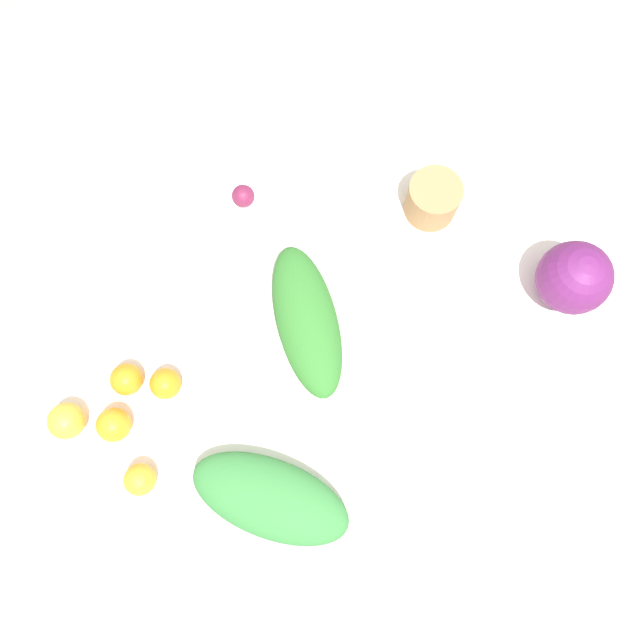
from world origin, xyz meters
TOP-DOWN VIEW (x-y plane):
  - ground_plane at (0.00, 0.00)m, footprint 8.00×8.00m
  - dining_table at (0.00, 0.00)m, footprint 1.31×1.04m
  - cabbage_purple at (0.47, -0.36)m, footprint 0.17×0.17m
  - paper_bag at (0.41, 0.01)m, footprint 0.13×0.13m
  - greens_bunch_scallion at (-0.03, 0.02)m, footprint 0.32×0.40m
  - greens_bunch_beet_tops at (-0.37, -0.21)m, footprint 0.30×0.40m
  - beet_root at (0.09, 0.36)m, footprint 0.06×0.06m
  - orange_0 at (-0.57, 0.24)m, footprint 0.08×0.08m
  - orange_1 at (-0.50, 0.15)m, footprint 0.08×0.08m
  - orange_2 at (-0.42, 0.21)m, footprint 0.07×0.07m
  - orange_3 at (-0.36, 0.14)m, footprint 0.07×0.07m
  - orange_4 at (-0.54, 0.02)m, footprint 0.07×0.07m

SIDE VIEW (x-z plane):
  - ground_plane at x=0.00m, z-range 0.00..0.00m
  - dining_table at x=0.00m, z-range 0.27..0.97m
  - beet_root at x=0.09m, z-range 0.70..0.76m
  - orange_4 at x=-0.54m, z-range 0.70..0.78m
  - orange_3 at x=-0.36m, z-range 0.70..0.78m
  - orange_2 at x=-0.42m, z-range 0.70..0.78m
  - orange_1 at x=-0.50m, z-range 0.70..0.78m
  - orange_0 at x=-0.57m, z-range 0.70..0.79m
  - greens_bunch_beet_tops at x=-0.37m, z-range 0.70..0.79m
  - greens_bunch_scallion at x=-0.03m, z-range 0.70..0.79m
  - paper_bag at x=0.41m, z-range 0.70..0.81m
  - cabbage_purple at x=0.47m, z-range 0.70..0.88m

